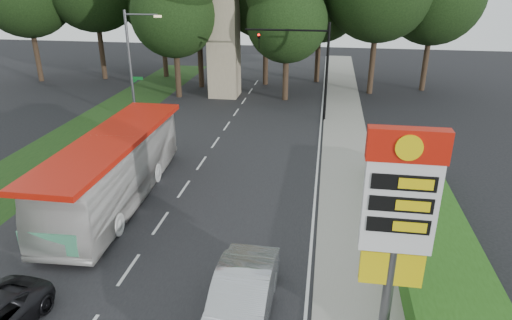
% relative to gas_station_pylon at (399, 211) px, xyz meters
% --- Properties ---
extents(road_surface, '(14.00, 80.00, 0.02)m').
position_rel_gas_station_pylon_xyz_m(road_surface, '(-9.20, 10.01, -4.44)').
color(road_surface, black).
rests_on(road_surface, ground).
extents(sidewalk_right, '(3.00, 80.00, 0.12)m').
position_rel_gas_station_pylon_xyz_m(sidewalk_right, '(-0.70, 10.01, -4.39)').
color(sidewalk_right, gray).
rests_on(sidewalk_right, ground).
extents(grass_verge_left, '(5.00, 50.00, 0.02)m').
position_rel_gas_station_pylon_xyz_m(grass_verge_left, '(-18.70, 16.01, -4.44)').
color(grass_verge_left, '#193814').
rests_on(grass_verge_left, ground).
extents(hedge, '(3.00, 14.00, 1.20)m').
position_rel_gas_station_pylon_xyz_m(hedge, '(2.30, 6.01, -3.85)').
color(hedge, '#234F15').
rests_on(hedge, ground).
extents(gas_station_pylon, '(2.10, 0.45, 6.85)m').
position_rel_gas_station_pylon_xyz_m(gas_station_pylon, '(0.00, 0.00, 0.00)').
color(gas_station_pylon, '#59595E').
rests_on(gas_station_pylon, ground).
extents(traffic_signal_mast, '(6.10, 0.35, 7.20)m').
position_rel_gas_station_pylon_xyz_m(traffic_signal_mast, '(-3.52, 22.00, 0.22)').
color(traffic_signal_mast, black).
rests_on(traffic_signal_mast, ground).
extents(streetlight_signs, '(2.75, 0.98, 8.00)m').
position_rel_gas_station_pylon_xyz_m(streetlight_signs, '(-16.19, 20.01, -0.01)').
color(streetlight_signs, '#59595E').
rests_on(streetlight_signs, ground).
extents(monument, '(3.00, 3.00, 10.05)m').
position_rel_gas_station_pylon_xyz_m(monument, '(-11.20, 28.01, 0.66)').
color(monument, gray).
rests_on(monument, ground).
extents(tree_monument_right, '(6.72, 6.72, 13.20)m').
position_rel_gas_station_pylon_xyz_m(tree_monument_right, '(-5.70, 27.51, 3.56)').
color(tree_monument_right, '#2D2116').
rests_on(tree_monument_right, ground).
extents(transit_bus, '(3.37, 12.01, 3.31)m').
position_rel_gas_station_pylon_xyz_m(transit_bus, '(-12.04, 7.37, -2.79)').
color(transit_bus, silver).
rests_on(transit_bus, ground).
extents(sedan_silver, '(1.90, 5.25, 1.72)m').
position_rel_gas_station_pylon_xyz_m(sedan_silver, '(-4.45, 0.04, -3.59)').
color(sedan_silver, '#9FA2A6').
rests_on(sedan_silver, ground).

